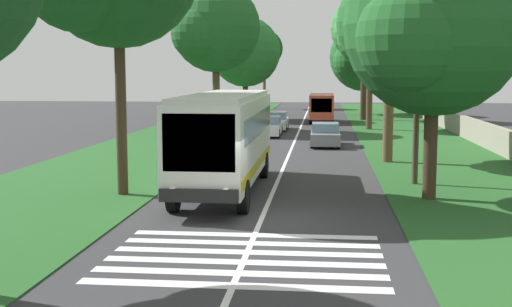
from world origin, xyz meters
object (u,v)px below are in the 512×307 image
Objects in this scene: coach_bus at (226,136)px; trailing_car_2 at (276,122)px; roadside_tree_left_3 at (214,30)px; roadside_tree_right_0 at (363,58)px; trailing_car_1 at (268,127)px; roadside_tree_right_3 at (430,30)px; utility_pole at (418,71)px; roadside_tree_right_1 at (363,31)px; roadside_tree_right_4 at (388,26)px; trailing_car_0 at (325,135)px; roadside_tree_left_1 at (244,54)px; trailing_minibus_0 at (322,105)px; roadside_tree_right_2 at (368,37)px; roadside_tree_left_4 at (263,50)px.

trailing_car_2 is at bearing 0.04° from coach_bus.
roadside_tree_left_3 is 24.70m from roadside_tree_right_0.
trailing_car_1 is 0.46× the size of roadside_tree_right_3.
roadside_tree_left_3 is 26.32m from utility_pole.
roadside_tree_right_1 is 1.32× the size of utility_pole.
roadside_tree_right_4 reaches higher than coach_bus.
roadside_tree_left_3 is at bearing 42.03° from trailing_car_0.
roadside_tree_right_4 is (-28.73, -10.61, 0.59)m from roadside_tree_left_1.
trailing_minibus_0 is at bearing 7.21° from roadside_tree_right_4.
roadside_tree_right_1 is (-7.98, 0.46, 2.37)m from roadside_tree_right_0.
roadside_tree_right_4 is (-18.11, -6.82, 6.12)m from trailing_car_2.
roadside_tree_right_1 reaches higher than roadside_tree_left_1.
roadside_tree_right_3 is (-26.37, -11.92, -1.64)m from roadside_tree_left_3.
roadside_tree_right_2 reaches higher than roadside_tree_right_4.
roadside_tree_right_1 is 1.17× the size of roadside_tree_right_2.
trailing_car_2 is 29.48m from roadside_tree_right_3.
trailing_minibus_0 is at bearing 134.01° from roadside_tree_right_1.
roadside_tree_left_4 is 1.00× the size of roadside_tree_right_4.
trailing_car_0 is at bearing 14.40° from utility_pole.
roadside_tree_left_4 is at bearing 45.77° from roadside_tree_right_0.
trailing_car_0 is 14.91m from utility_pole.
trailing_car_2 is 31.78m from roadside_tree_left_4.
roadside_tree_left_3 reaches higher than roadside_tree_right_2.
trailing_car_1 is 0.72× the size of trailing_minibus_0.
trailing_car_0 is 1.00× the size of trailing_car_2.
trailing_car_1 is 0.43× the size of roadside_tree_right_2.
trailing_minibus_0 is 26.94m from roadside_tree_right_4.
roadside_tree_right_2 is 29.01m from roadside_tree_right_3.
roadside_tree_right_2 is 19.05m from roadside_tree_right_4.
roadside_tree_right_1 is 1.21× the size of roadside_tree_right_4.
roadside_tree_right_4 is (9.95, 0.53, 0.79)m from roadside_tree_right_3.
trailing_car_2 is 0.45× the size of roadside_tree_left_1.
roadside_tree_left_1 is at bearing 19.40° from trailing_car_0.
roadside_tree_left_4 is at bearing 11.34° from utility_pole.
coach_bus is 8.32m from roadside_tree_right_3.
roadside_tree_right_4 is (-16.43, -11.39, -0.85)m from roadside_tree_left_3.
roadside_tree_left_3 reaches higher than trailing_car_0.
utility_pole is at bearing -168.66° from roadside_tree_left_4.
roadside_tree_right_4 is (-13.04, -7.00, 6.12)m from trailing_car_1.
roadside_tree_right_4 is at bearing 3.06° from roadside_tree_right_3.
trailing_car_1 is at bearing 0.51° from coach_bus.
roadside_tree_left_3 is at bearing 176.38° from roadside_tree_left_1.
roadside_tree_left_4 is at bearing 12.22° from roadside_tree_right_4.
roadside_tree_right_1 is (13.40, -11.80, 0.67)m from roadside_tree_left_3.
roadside_tree_left_3 is 0.96× the size of roadside_tree_right_1.
roadside_tree_right_0 is (21.38, -12.26, -1.70)m from roadside_tree_left_3.
roadside_tree_left_1 reaches higher than trailing_minibus_0.
roadside_tree_left_4 is (41.85, 7.60, 6.52)m from trailing_car_0.
trailing_car_2 is at bearing 16.53° from utility_pole.
trailing_car_0 is 0.46× the size of roadside_tree_right_3.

